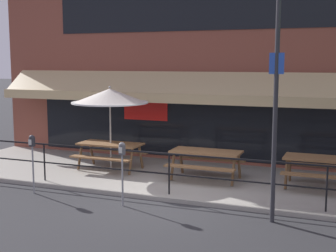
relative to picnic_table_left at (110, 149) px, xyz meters
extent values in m
plane|color=#2D2D30|center=(2.45, -1.99, -0.71)|extent=(120.00, 120.00, 0.00)
cube|color=#9E998E|center=(2.45, 0.01, -0.66)|extent=(15.00, 4.00, 0.10)
cube|color=brown|center=(2.45, 2.26, 2.60)|extent=(15.00, 0.50, 6.61)
cube|color=black|center=(2.45, 2.00, 4.05)|extent=(10.50, 0.02, 1.40)
cube|color=black|center=(2.45, 1.99, 0.64)|extent=(12.00, 0.02, 2.30)
cube|color=red|center=(0.20, 1.98, 0.94)|extent=(1.50, 0.02, 0.70)
cube|color=tan|center=(2.45, 1.46, 1.79)|extent=(13.80, 0.92, 0.70)
cube|color=tan|center=(2.45, 0.95, 1.39)|extent=(13.80, 0.08, 0.28)
cylinder|color=black|center=(-1.00, -1.69, -0.13)|extent=(0.04, 0.04, 0.95)
cylinder|color=black|center=(2.45, -1.69, -0.13)|extent=(0.04, 0.04, 0.95)
cylinder|color=black|center=(5.90, -1.69, -0.13)|extent=(0.04, 0.04, 0.95)
cube|color=black|center=(2.45, -1.69, 0.34)|extent=(13.80, 0.04, 0.04)
cube|color=black|center=(2.45, -1.69, -0.13)|extent=(13.80, 0.03, 0.03)
cube|color=brown|center=(0.00, 0.00, 0.13)|extent=(1.80, 0.80, 0.05)
cube|color=brown|center=(0.00, -0.58, -0.17)|extent=(1.80, 0.26, 0.04)
cube|color=brown|center=(0.00, 0.58, -0.17)|extent=(1.80, 0.26, 0.04)
cylinder|color=brown|center=(0.80, -0.32, -0.24)|extent=(0.07, 0.30, 0.73)
cylinder|color=brown|center=(0.80, 0.32, -0.24)|extent=(0.07, 0.30, 0.73)
cylinder|color=brown|center=(-0.80, -0.32, -0.24)|extent=(0.07, 0.30, 0.73)
cylinder|color=brown|center=(-0.80, 0.32, -0.24)|extent=(0.07, 0.30, 0.73)
cube|color=brown|center=(2.85, -0.10, 0.13)|extent=(1.80, 0.80, 0.05)
cube|color=brown|center=(2.85, -0.68, -0.17)|extent=(1.80, 0.26, 0.04)
cube|color=brown|center=(2.85, 0.48, -0.17)|extent=(1.80, 0.26, 0.04)
cylinder|color=brown|center=(3.65, -0.41, -0.24)|extent=(0.07, 0.30, 0.73)
cylinder|color=brown|center=(3.65, 0.22, -0.24)|extent=(0.07, 0.30, 0.73)
cylinder|color=brown|center=(2.05, -0.41, -0.24)|extent=(0.07, 0.30, 0.73)
cylinder|color=brown|center=(2.05, 0.22, -0.24)|extent=(0.07, 0.30, 0.73)
cube|color=brown|center=(5.71, 0.11, 0.13)|extent=(1.80, 0.80, 0.05)
cube|color=brown|center=(5.71, -0.47, -0.17)|extent=(1.80, 0.26, 0.04)
cube|color=brown|center=(5.71, 0.69, -0.17)|extent=(1.80, 0.26, 0.04)
cylinder|color=brown|center=(4.91, -0.21, -0.24)|extent=(0.07, 0.30, 0.73)
cylinder|color=brown|center=(4.91, 0.43, -0.24)|extent=(0.07, 0.30, 0.73)
cylinder|color=#B7B2A8|center=(0.00, 0.03, 0.54)|extent=(0.04, 0.04, 2.30)
cone|color=silver|center=(0.00, 0.03, 1.49)|extent=(2.10, 2.10, 0.40)
cylinder|color=white|center=(0.00, 0.03, 1.30)|extent=(2.14, 2.14, 0.04)
sphere|color=#B7B2A8|center=(0.00, 0.03, 1.73)|extent=(0.07, 0.07, 0.07)
cylinder|color=gray|center=(-0.73, -2.50, -0.13)|extent=(0.04, 0.04, 1.15)
cylinder|color=#2D2D33|center=(-0.73, -2.50, 0.54)|extent=(0.15, 0.15, 0.20)
sphere|color=#2D2D33|center=(-0.73, -2.50, 0.64)|extent=(0.14, 0.14, 0.14)
cube|color=silver|center=(-0.73, -2.58, 0.55)|extent=(0.08, 0.01, 0.13)
cylinder|color=gray|center=(1.72, -2.61, -0.13)|extent=(0.04, 0.04, 1.15)
cylinder|color=#4C4C51|center=(1.72, -2.61, 0.54)|extent=(0.15, 0.15, 0.20)
sphere|color=#4C4C51|center=(1.72, -2.61, 0.64)|extent=(0.14, 0.14, 0.14)
cube|color=silver|center=(1.72, -2.69, 0.55)|extent=(0.08, 0.01, 0.13)
cylinder|color=#2D2D33|center=(4.94, -2.44, 1.45)|extent=(0.09, 0.09, 4.32)
cube|color=blue|center=(4.94, -2.46, 2.41)|extent=(0.28, 0.02, 0.40)
camera|label=1|loc=(6.30, -11.47, 2.44)|focal=50.00mm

